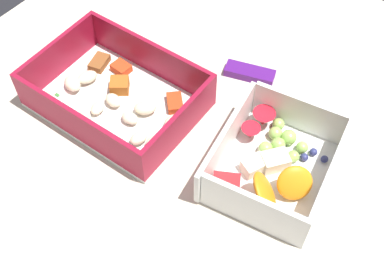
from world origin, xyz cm
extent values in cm
cube|color=beige|center=(0.00, 0.00, 1.00)|extent=(80.00, 80.00, 2.00)
cube|color=white|center=(-13.09, -1.91, 2.30)|extent=(21.54, 15.58, 0.60)
cube|color=maroon|center=(-23.39, -2.15, 5.34)|extent=(0.94, 15.12, 5.49)
cube|color=maroon|center=(-2.79, -1.68, 5.34)|extent=(0.94, 15.12, 5.49)
cube|color=maroon|center=(-13.25, 5.34, 5.34)|extent=(20.01, 1.05, 5.49)
cube|color=maroon|center=(-12.92, -9.17, 5.34)|extent=(20.01, 1.05, 5.49)
ellipsoid|color=beige|center=(-13.36, -2.47, 3.48)|extent=(2.80, 2.20, 1.26)
ellipsoid|color=beige|center=(-20.82, -7.37, 3.50)|extent=(2.91, 2.33, 1.29)
ellipsoid|color=beige|center=(-14.18, -4.64, 3.40)|extent=(2.05, 2.57, 1.14)
ellipsoid|color=beige|center=(-4.48, -4.29, 3.58)|extent=(3.14, 3.42, 1.40)
ellipsoid|color=beige|center=(-9.06, -1.05, 3.61)|extent=(3.50, 3.43, 1.44)
ellipsoid|color=beige|center=(-9.66, -3.39, 3.43)|extent=(2.42, 1.72, 1.19)
ellipsoid|color=beige|center=(-19.70, -3.65, 3.60)|extent=(3.39, 2.88, 1.44)
ellipsoid|color=beige|center=(-18.94, -1.56, 3.57)|extent=(2.81, 3.27, 1.38)
ellipsoid|color=beige|center=(-14.01, -7.35, 3.65)|extent=(3.53, 3.63, 1.49)
ellipsoid|color=beige|center=(-4.95, -0.68, 3.45)|extent=(2.02, 2.64, 1.21)
ellipsoid|color=beige|center=(-6.68, -5.13, 3.45)|extent=(2.22, 2.75, 1.21)
cube|color=#AD5B1E|center=(-14.46, -0.07, 3.46)|extent=(3.41, 3.39, 1.72)
cube|color=red|center=(-6.75, 2.27, 3.13)|extent=(3.57, 3.58, 1.06)
cube|color=red|center=(-16.66, 2.77, 3.17)|extent=(2.64, 2.22, 1.14)
cube|color=brown|center=(-19.88, 1.74, 3.13)|extent=(2.78, 3.57, 1.05)
cube|color=#387A33|center=(-14.93, -4.77, 2.70)|extent=(0.60, 0.40, 0.20)
cube|color=#387A33|center=(-20.58, -5.89, 2.70)|extent=(0.60, 0.40, 0.20)
cube|color=#387A33|center=(-5.49, -7.07, 2.70)|extent=(0.60, 0.40, 0.20)
cube|color=white|center=(9.02, 1.43, 2.30)|extent=(15.43, 17.52, 0.60)
cube|color=white|center=(2.87, 0.42, 5.28)|extent=(3.12, 15.50, 5.35)
cube|color=white|center=(15.17, 2.44, 5.28)|extent=(3.12, 15.50, 5.35)
cube|color=white|center=(7.81, 8.83, 5.28)|extent=(11.81, 2.51, 5.35)
cube|color=white|center=(10.23, -5.98, 5.28)|extent=(11.81, 2.51, 5.35)
ellipsoid|color=orange|center=(12.38, -0.01, 4.77)|extent=(5.57, 5.54, 4.14)
ellipsoid|color=orange|center=(10.39, -3.34, 5.19)|extent=(6.14, 6.24, 4.99)
cube|color=#F4EACC|center=(7.05, -0.20, 3.45)|extent=(3.11, 3.47, 1.71)
cube|color=#F4EACC|center=(8.75, 2.02, 3.55)|extent=(3.83, 3.98, 1.91)
cube|color=red|center=(5.91, -4.26, 3.56)|extent=(3.95, 3.65, 1.92)
sphere|color=#9ECC60|center=(8.30, 6.07, 3.57)|extent=(1.95, 1.95, 1.95)
sphere|color=#9ECC60|center=(6.84, 2.97, 3.47)|extent=(1.75, 1.75, 1.75)
sphere|color=#9ECC60|center=(6.14, 7.20, 3.40)|extent=(1.59, 1.59, 1.59)
sphere|color=#9ECC60|center=(10.13, 4.08, 3.34)|extent=(1.48, 1.48, 1.48)
sphere|color=#9ECC60|center=(6.62, 5.67, 3.47)|extent=(1.74, 1.74, 1.74)
sphere|color=#9ECC60|center=(10.33, 5.89, 3.35)|extent=(1.50, 1.50, 1.50)
sphere|color=#9ECC60|center=(7.80, 4.34, 3.53)|extent=(1.86, 1.86, 1.86)
cone|color=red|center=(4.07, 3.82, 3.58)|extent=(2.46, 2.46, 1.97)
cone|color=red|center=(4.27, 6.51, 3.77)|extent=(2.93, 2.93, 2.35)
sphere|color=navy|center=(11.22, 4.92, 3.11)|extent=(1.02, 1.02, 1.02)
sphere|color=navy|center=(13.31, 6.18, 3.06)|extent=(0.93, 0.93, 0.93)
sphere|color=navy|center=(11.73, 6.29, 3.09)|extent=(0.99, 0.99, 0.99)
cube|color=#51197A|center=(-1.97, 13.20, 2.60)|extent=(7.40, 4.43, 1.20)
camera|label=1|loc=(20.59, -30.50, 53.94)|focal=46.88mm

